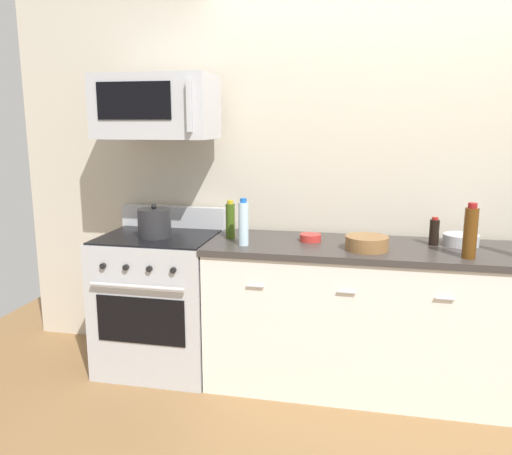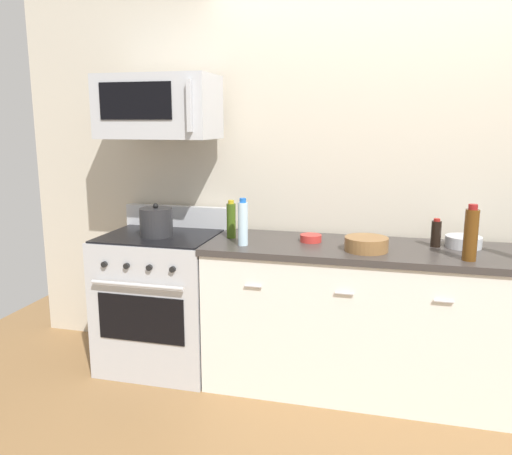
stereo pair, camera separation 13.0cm
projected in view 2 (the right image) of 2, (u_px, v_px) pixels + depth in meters
name	position (u px, v px, depth m)	size (l,w,h in m)	color
ground_plane	(387.00, 390.00, 3.28)	(6.44, 6.44, 0.00)	olive
back_wall	(398.00, 170.00, 3.40)	(5.36, 0.10, 2.70)	beige
counter_unit	(391.00, 321.00, 3.18)	(2.27, 0.66, 0.92)	silver
range_oven	(163.00, 299.00, 3.55)	(0.76, 0.69, 1.07)	#B7BABF
microwave	(158.00, 107.00, 3.34)	(0.74, 0.44, 0.40)	#B7BABF
bottle_wine_amber	(471.00, 234.00, 2.79)	(0.07, 0.07, 0.31)	#59330F
bottle_olive_oil	(231.00, 220.00, 3.35)	(0.06, 0.06, 0.25)	#385114
bottle_soy_sauce_dark	(436.00, 233.00, 3.12)	(0.06, 0.06, 0.17)	black
bottle_water_clear	(243.00, 223.00, 3.14)	(0.06, 0.06, 0.29)	silver
bowl_wooden_salad	(366.00, 243.00, 3.02)	(0.25, 0.25, 0.08)	brown
bowl_steel_prep	(463.00, 241.00, 3.11)	(0.21, 0.21, 0.07)	#B2B5BA
bowl_red_small	(311.00, 238.00, 3.26)	(0.13, 0.13, 0.05)	#B72D28
stockpot	(156.00, 222.00, 3.39)	(0.21, 0.21, 0.22)	#262628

